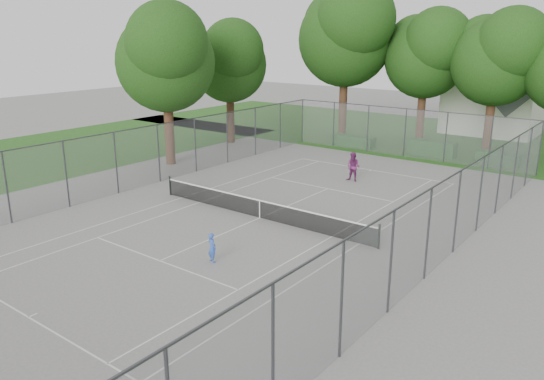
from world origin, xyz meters
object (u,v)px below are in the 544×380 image
Objects in this scene: house at (494,90)px; woman_player at (353,167)px; tennis_net at (260,208)px; girl_player at (212,248)px.

house is 22.16m from woman_player.
tennis_net is 10.62× the size of girl_player.
tennis_net is 7.23× the size of woman_player.
girl_player is at bearing -86.61° from woman_player.
girl_player is (-0.57, -35.81, -3.22)m from house.
house is at bearing 85.72° from tennis_net.
woman_player reaches higher than girl_player.
girl_player reaches higher than tennis_net.
tennis_net is 1.35× the size of house.
house reaches higher than woman_player.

